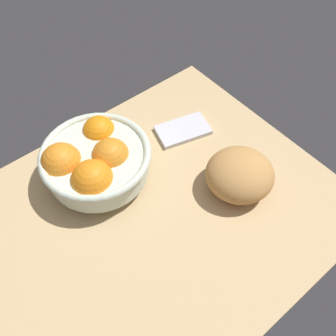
% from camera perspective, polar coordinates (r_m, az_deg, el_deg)
% --- Properties ---
extents(ground_plane, '(0.83, 0.62, 0.03)m').
position_cam_1_polar(ground_plane, '(0.80, -4.23, -8.63)').
color(ground_plane, tan).
extents(fruit_bowl, '(0.23, 0.23, 0.11)m').
position_cam_1_polar(fruit_bowl, '(0.81, -11.11, 1.08)').
color(fruit_bowl, silver).
rests_on(fruit_bowl, ground).
extents(bread_loaf, '(0.20, 0.20, 0.09)m').
position_cam_1_polar(bread_loaf, '(0.81, 10.80, -0.98)').
color(bread_loaf, tan).
rests_on(bread_loaf, ground).
extents(napkin_folded, '(0.14, 0.10, 0.01)m').
position_cam_1_polar(napkin_folded, '(0.93, 2.28, 5.74)').
color(napkin_folded, silver).
rests_on(napkin_folded, ground).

